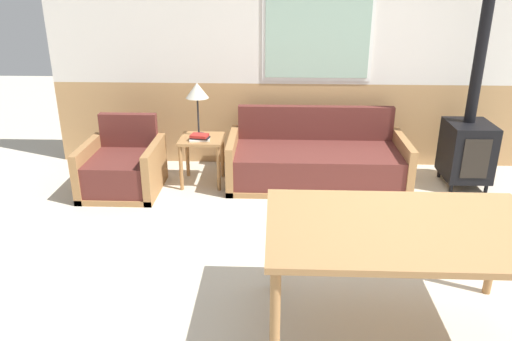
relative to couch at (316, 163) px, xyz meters
The scene contains 9 objects.
ground_plane 2.06m from the couch, 76.36° to the right, with size 16.00×16.00×0.00m, color beige.
wall_back 1.37m from the couch, 54.31° to the left, with size 7.20×0.09×2.70m.
couch is the anchor object (origin of this frame).
armchair 2.11m from the couch, behind, with size 0.79×0.82×0.76m.
side_table 1.28m from the couch, behind, with size 0.46×0.46×0.53m.
table_lamp 1.52m from the couch, behind, with size 0.25×0.25×0.58m.
book_stack 1.32m from the couch, behind, with size 0.23×0.17×0.06m.
dining_table 2.56m from the couch, 82.31° to the right, with size 1.68×1.02×0.78m.
wood_stove 1.66m from the couch, ahead, with size 0.46×0.55×2.48m.
Camera 1 is at (-0.94, -3.22, 2.20)m, focal length 35.00 mm.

